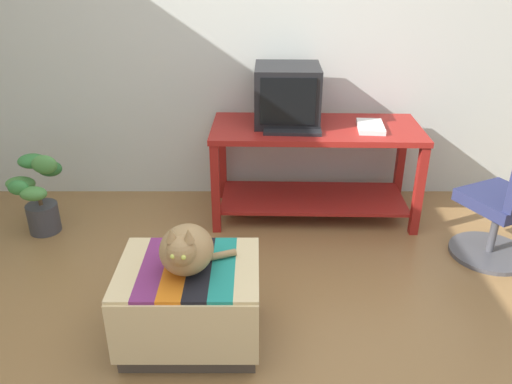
# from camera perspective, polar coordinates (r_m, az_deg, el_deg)

# --- Properties ---
(ground_plane) EXTENTS (14.00, 14.00, 0.00)m
(ground_plane) POSITION_cam_1_polar(r_m,az_deg,el_deg) (2.70, 1.13, -18.67)
(ground_plane) COLOR olive
(back_wall) EXTENTS (8.00, 0.10, 2.60)m
(back_wall) POSITION_cam_1_polar(r_m,az_deg,el_deg) (4.02, 0.86, 17.33)
(back_wall) COLOR silver
(back_wall) RESTS_ON ground_plane
(desk) EXTENTS (1.52, 0.68, 0.71)m
(desk) POSITION_cam_1_polar(r_m,az_deg,el_deg) (3.82, 6.71, 4.07)
(desk) COLOR maroon
(desk) RESTS_ON ground_plane
(tv_monitor) EXTENTS (0.47, 0.45, 0.41)m
(tv_monitor) POSITION_cam_1_polar(r_m,az_deg,el_deg) (3.75, 3.66, 10.65)
(tv_monitor) COLOR black
(tv_monitor) RESTS_ON desk
(keyboard) EXTENTS (0.41, 0.17, 0.02)m
(keyboard) POSITION_cam_1_polar(r_m,az_deg,el_deg) (3.59, 4.25, 6.76)
(keyboard) COLOR black
(keyboard) RESTS_ON desk
(book) EXTENTS (0.21, 0.31, 0.03)m
(book) POSITION_cam_1_polar(r_m,az_deg,el_deg) (3.75, 12.79, 7.09)
(book) COLOR white
(book) RESTS_ON desk
(ottoman_with_blanket) EXTENTS (0.71, 0.57, 0.45)m
(ottoman_with_blanket) POSITION_cam_1_polar(r_m,az_deg,el_deg) (2.73, -7.16, -12.16)
(ottoman_with_blanket) COLOR #4C4238
(ottoman_with_blanket) RESTS_ON ground_plane
(cat) EXTENTS (0.38, 0.35, 0.30)m
(cat) POSITION_cam_1_polar(r_m,az_deg,el_deg) (2.50, -7.60, -6.33)
(cat) COLOR #9E7A4C
(cat) RESTS_ON ottoman_with_blanket
(potted_plant) EXTENTS (0.41, 0.37, 0.60)m
(potted_plant) POSITION_cam_1_polar(r_m,az_deg,el_deg) (3.95, -22.88, -0.19)
(potted_plant) COLOR #3D3D42
(potted_plant) RESTS_ON ground_plane
(office_chair) EXTENTS (0.56, 0.56, 0.89)m
(office_chair) POSITION_cam_1_polar(r_m,az_deg,el_deg) (3.63, 26.33, -1.58)
(office_chair) COLOR #4C4C51
(office_chair) RESTS_ON ground_plane
(pen) EXTENTS (0.02, 0.14, 0.01)m
(pen) POSITION_cam_1_polar(r_m,az_deg,el_deg) (3.84, 12.85, 7.33)
(pen) COLOR black
(pen) RESTS_ON desk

